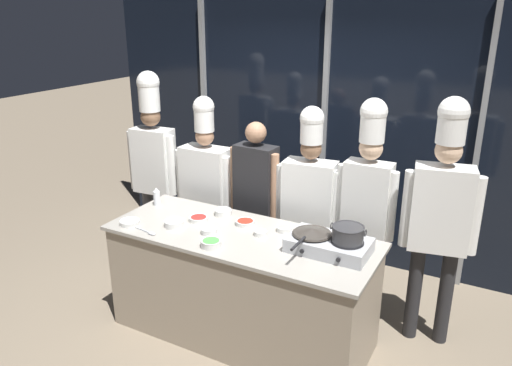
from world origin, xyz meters
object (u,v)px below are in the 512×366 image
at_px(squeeze_bottle_clear, 157,197).
at_px(prep_bowl_rice, 223,212).
at_px(stock_pot, 348,233).
at_px(prep_bowl_shrimp, 261,233).
at_px(chef_line, 309,197).
at_px(portable_stove, 329,245).
at_px(person_guest, 256,191).
at_px(chef_pastry, 367,194).
at_px(chef_apprentice, 441,207).
at_px(prep_bowl_garlic, 130,222).
at_px(prep_bowl_bell_pepper, 199,218).
at_px(prep_bowl_chili_flakes, 245,222).
at_px(chef_sous, 206,180).
at_px(chef_head, 153,156).
at_px(prep_bowl_scallions, 211,243).
at_px(prep_bowl_ginger, 284,228).
at_px(frying_pan, 312,231).
at_px(serving_spoon_slotted, 149,232).
at_px(prep_bowl_bean_sprouts, 209,231).
at_px(prep_bowl_onion, 174,223).

height_order(squeeze_bottle_clear, prep_bowl_rice, squeeze_bottle_clear).
relative_size(stock_pot, prep_bowl_shrimp, 2.43).
relative_size(prep_bowl_shrimp, chef_line, 0.06).
bearing_deg(portable_stove, stock_pot, 0.09).
bearing_deg(chef_line, portable_stove, 117.71).
xyz_separation_m(prep_bowl_rice, person_guest, (0.09, 0.42, 0.06)).
height_order(chef_pastry, chef_apprentice, chef_apprentice).
relative_size(prep_bowl_garlic, chef_pastry, 0.08).
xyz_separation_m(prep_bowl_bell_pepper, prep_bowl_chili_flakes, (0.38, 0.12, 0.00)).
height_order(prep_bowl_chili_flakes, chef_sous, chef_sous).
bearing_deg(chef_head, prep_bowl_chili_flakes, 155.85).
xyz_separation_m(person_guest, chef_pastry, (1.02, 0.04, 0.14)).
height_order(prep_bowl_scallions, prep_bowl_garlic, prep_bowl_scallions).
distance_m(prep_bowl_ginger, prep_bowl_chili_flakes, 0.34).
distance_m(chef_line, chef_apprentice, 1.09).
height_order(prep_bowl_chili_flakes, person_guest, person_guest).
bearing_deg(chef_sous, stock_pot, 158.13).
xyz_separation_m(frying_pan, chef_head, (-1.97, 0.61, 0.13)).
bearing_deg(prep_bowl_scallions, serving_spoon_slotted, -176.41).
distance_m(portable_stove, chef_line, 0.78).
bearing_deg(prep_bowl_scallions, stock_pot, 20.43).
relative_size(stock_pot, squeeze_bottle_clear, 1.53).
xyz_separation_m(prep_bowl_shrimp, chef_apprentice, (1.22, 0.61, 0.23)).
bearing_deg(chef_line, chef_apprentice, 172.47).
bearing_deg(prep_bowl_chili_flakes, prep_bowl_ginger, 6.45).
bearing_deg(prep_bowl_rice, prep_bowl_bell_pepper, -119.99).
height_order(person_guest, chef_pastry, chef_pastry).
bearing_deg(chef_line, prep_bowl_ginger, 84.02).
distance_m(frying_pan, chef_head, 2.07).
bearing_deg(prep_bowl_ginger, prep_bowl_garlic, -157.36).
bearing_deg(prep_bowl_bean_sprouts, prep_bowl_rice, 105.16).
xyz_separation_m(prep_bowl_shrimp, prep_bowl_onion, (-0.70, -0.18, 0.01)).
xyz_separation_m(prep_bowl_scallions, person_guest, (-0.15, 0.97, 0.06)).
bearing_deg(prep_bowl_ginger, prep_bowl_bean_sprouts, -147.07).
relative_size(portable_stove, prep_bowl_ginger, 4.65).
bearing_deg(chef_sous, chef_apprentice, 178.86).
bearing_deg(prep_bowl_scallions, prep_bowl_chili_flakes, 87.14).
relative_size(chef_sous, chef_pastry, 0.94).
bearing_deg(prep_bowl_bell_pepper, prep_bowl_onion, -121.89).
height_order(prep_bowl_chili_flakes, chef_apprentice, chef_apprentice).
distance_m(prep_bowl_bell_pepper, person_guest, 0.66).
bearing_deg(prep_bowl_shrimp, chef_sous, 145.24).
distance_m(prep_bowl_chili_flakes, chef_sous, 0.93).
xyz_separation_m(frying_pan, chef_line, (-0.30, 0.66, -0.01)).
bearing_deg(chef_sous, chef_pastry, 179.90).
xyz_separation_m(prep_bowl_scallions, chef_line, (0.36, 1.00, 0.09)).
relative_size(frying_pan, prep_bowl_ginger, 4.06).
bearing_deg(prep_bowl_bean_sprouts, person_guest, 90.90).
bearing_deg(prep_bowl_garlic, chef_head, 118.41).
distance_m(stock_pot, prep_bowl_onion, 1.42).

